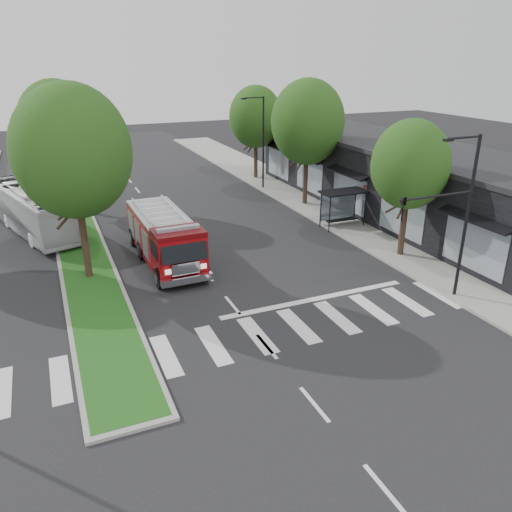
# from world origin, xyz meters

# --- Properties ---
(ground) EXTENTS (140.00, 140.00, 0.00)m
(ground) POSITION_xyz_m (0.00, 0.00, 0.00)
(ground) COLOR black
(ground) RESTS_ON ground
(sidewalk_right) EXTENTS (5.00, 80.00, 0.15)m
(sidewalk_right) POSITION_xyz_m (12.50, 10.00, 0.07)
(sidewalk_right) COLOR gray
(sidewalk_right) RESTS_ON ground
(median) EXTENTS (3.00, 50.00, 0.15)m
(median) POSITION_xyz_m (-6.00, 18.00, 0.08)
(median) COLOR gray
(median) RESTS_ON ground
(storefront_row) EXTENTS (8.00, 30.00, 5.00)m
(storefront_row) POSITION_xyz_m (17.00, 10.00, 2.50)
(storefront_row) COLOR black
(storefront_row) RESTS_ON ground
(bus_shelter) EXTENTS (3.20, 1.60, 2.61)m
(bus_shelter) POSITION_xyz_m (11.20, 8.15, 2.04)
(bus_shelter) COLOR black
(bus_shelter) RESTS_ON ground
(tree_right_near) EXTENTS (4.40, 4.40, 8.05)m
(tree_right_near) POSITION_xyz_m (11.50, 2.00, 5.51)
(tree_right_near) COLOR black
(tree_right_near) RESTS_ON ground
(tree_right_mid) EXTENTS (5.60, 5.60, 9.72)m
(tree_right_mid) POSITION_xyz_m (11.50, 14.00, 6.49)
(tree_right_mid) COLOR black
(tree_right_mid) RESTS_ON ground
(tree_right_far) EXTENTS (5.00, 5.00, 8.73)m
(tree_right_far) POSITION_xyz_m (11.50, 24.00, 5.84)
(tree_right_far) COLOR black
(tree_right_far) RESTS_ON ground
(tree_median_near) EXTENTS (5.80, 5.80, 10.16)m
(tree_median_near) POSITION_xyz_m (-6.00, 6.00, 6.81)
(tree_median_near) COLOR black
(tree_median_near) RESTS_ON ground
(tree_median_far) EXTENTS (5.60, 5.60, 9.72)m
(tree_median_far) POSITION_xyz_m (-6.00, 20.00, 6.49)
(tree_median_far) COLOR black
(tree_median_far) RESTS_ON ground
(streetlight_right_near) EXTENTS (4.08, 0.22, 8.00)m
(streetlight_right_near) POSITION_xyz_m (9.61, -3.50, 4.67)
(streetlight_right_near) COLOR black
(streetlight_right_near) RESTS_ON ground
(streetlight_right_far) EXTENTS (2.11, 0.20, 8.00)m
(streetlight_right_far) POSITION_xyz_m (10.35, 20.00, 4.48)
(streetlight_right_far) COLOR black
(streetlight_right_far) RESTS_ON ground
(fire_engine) EXTENTS (2.86, 8.94, 3.09)m
(fire_engine) POSITION_xyz_m (-1.61, 6.74, 1.48)
(fire_engine) COLOR #520406
(fire_engine) RESTS_ON ground
(city_bus) EXTENTS (5.90, 11.56, 3.14)m
(city_bus) POSITION_xyz_m (-8.50, 15.46, 1.57)
(city_bus) COLOR silver
(city_bus) RESTS_ON ground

